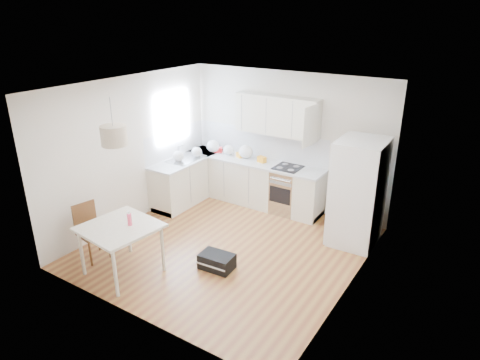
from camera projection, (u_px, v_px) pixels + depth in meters
The scene contains 29 objects.
floor at pixel (227, 247), 7.25m from camera, with size 4.20×4.20×0.00m, color brown.
ceiling at pixel (225, 87), 6.25m from camera, with size 4.20×4.20×0.00m, color white.
wall_back at pixel (287, 141), 8.40m from camera, with size 4.20×4.20×0.00m, color silver.
wall_left at pixel (132, 151), 7.81m from camera, with size 4.20×4.20×0.00m, color silver.
wall_right at pixel (356, 203), 5.70m from camera, with size 4.20×4.20×0.00m, color silver.
window_glassblock at pixel (173, 117), 8.55m from camera, with size 0.02×1.00×1.00m, color #BFE0F9.
cabinets_back at pixel (252, 182), 8.80m from camera, with size 3.00×0.60×0.88m, color silver.
cabinets_left at pixel (188, 180), 8.93m from camera, with size 0.60×1.80×0.88m, color silver.
counter_back at pixel (252, 161), 8.63m from camera, with size 3.02×0.64×0.04m, color #B4B6B9.
counter_left at pixel (187, 159), 8.76m from camera, with size 0.64×1.82×0.04m, color #B4B6B9.
backsplash_back at pixel (260, 143), 8.74m from camera, with size 3.00×0.01×0.58m, color white.
backsplash_left at pixel (175, 142), 8.79m from camera, with size 0.01×1.80×0.58m, color white.
upper_cabinets at pixel (277, 115), 8.15m from camera, with size 1.70×0.32×0.75m, color silver.
range_oven at pixel (287, 191), 8.40m from camera, with size 0.50×0.61×0.88m, color #B7B9BC, non-canonical shape.
sink at pixel (186, 159), 8.72m from camera, with size 0.50×0.80×0.16m, color #B7B9BC, non-canonical shape.
refrigerator at pixel (359, 192), 7.14m from camera, with size 0.87×0.91×1.82m, color white, non-canonical shape.
dining_table at pixel (120, 231), 6.30m from camera, with size 1.12×1.12×0.79m.
dining_chair at pixel (93, 233), 6.78m from camera, with size 0.39×0.39×0.92m, color #472C15, non-canonical shape.
drink_bottle at pixel (129, 218), 6.26m from camera, with size 0.07×0.07×0.23m, color #EE4262.
gym_bag at pixel (217, 261), 6.63m from camera, with size 0.52×0.34×0.24m, color black.
pendant_lamp at pixel (114, 136), 5.72m from camera, with size 0.35×0.35×0.27m, color tan.
grocery_bag_a at pixel (213, 146), 9.07m from camera, with size 0.29×0.25×0.26m, color white.
grocery_bag_b at pixel (229, 150), 8.91m from camera, with size 0.24×0.20×0.21m, color white.
grocery_bag_c at pixel (246, 152), 8.70m from camera, with size 0.30×0.26×0.27m, color white.
grocery_bag_d at pixel (197, 152), 8.81m from camera, with size 0.23×0.19×0.21m, color white.
grocery_bag_e at pixel (178, 156), 8.53m from camera, with size 0.24×0.20×0.22m, color white.
snack_orange at pixel (262, 159), 8.50m from camera, with size 0.17×0.11×0.12m, color orange.
snack_yellow at pixel (240, 155), 8.79m from camera, with size 0.14×0.09×0.10m, color #FBA427.
snack_red at pixel (218, 150), 9.08m from camera, with size 0.17×0.10×0.11m, color red.
Camera 1 is at (3.59, -5.20, 3.75)m, focal length 32.00 mm.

